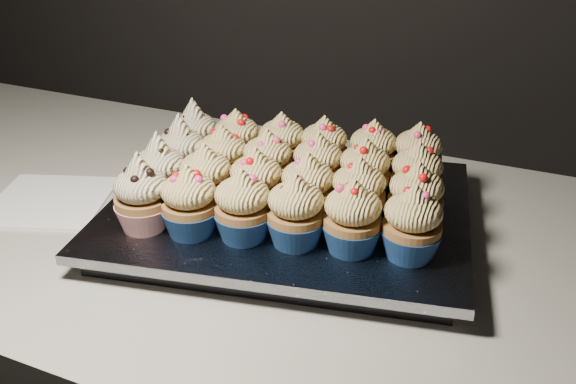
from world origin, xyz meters
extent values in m
cube|color=beige|center=(0.00, 1.70, 0.88)|extent=(2.44, 0.64, 0.04)
cube|color=white|center=(-0.09, 1.63, 0.90)|extent=(0.19, 0.19, 0.00)
cube|color=black|center=(0.23, 1.70, 0.91)|extent=(0.45, 0.37, 0.02)
cube|color=silver|center=(0.23, 1.70, 0.93)|extent=(0.49, 0.41, 0.01)
cone|color=#A62017|center=(0.10, 1.58, 0.95)|extent=(0.06, 0.06, 0.03)
ellipsoid|color=beige|center=(0.10, 1.58, 0.99)|extent=(0.06, 0.06, 0.04)
cone|color=beige|center=(0.10, 1.58, 1.02)|extent=(0.03, 0.03, 0.03)
cone|color=navy|center=(0.16, 1.59, 0.95)|extent=(0.06, 0.06, 0.03)
ellipsoid|color=#F6D27C|center=(0.16, 1.59, 0.99)|extent=(0.06, 0.06, 0.04)
cone|color=#F6D27C|center=(0.16, 1.59, 1.01)|extent=(0.03, 0.03, 0.02)
cone|color=navy|center=(0.21, 1.61, 0.95)|extent=(0.06, 0.06, 0.03)
ellipsoid|color=#F6D27C|center=(0.21, 1.61, 0.99)|extent=(0.06, 0.06, 0.04)
cone|color=#F6D27C|center=(0.21, 1.61, 1.01)|extent=(0.03, 0.03, 0.02)
cone|color=navy|center=(0.27, 1.62, 0.95)|extent=(0.06, 0.06, 0.03)
ellipsoid|color=#F6D27C|center=(0.27, 1.62, 0.99)|extent=(0.06, 0.06, 0.04)
cone|color=#F6D27C|center=(0.27, 1.62, 1.01)|extent=(0.03, 0.03, 0.02)
cone|color=navy|center=(0.33, 1.63, 0.95)|extent=(0.06, 0.06, 0.03)
ellipsoid|color=#F6D27C|center=(0.33, 1.63, 0.99)|extent=(0.06, 0.06, 0.04)
cone|color=#F6D27C|center=(0.33, 1.63, 1.01)|extent=(0.03, 0.03, 0.02)
cone|color=navy|center=(0.39, 1.64, 0.95)|extent=(0.06, 0.06, 0.03)
ellipsoid|color=#F6D27C|center=(0.39, 1.64, 0.99)|extent=(0.06, 0.06, 0.04)
cone|color=#F6D27C|center=(0.39, 1.64, 1.01)|extent=(0.03, 0.03, 0.02)
cone|color=#A62017|center=(0.09, 1.64, 0.95)|extent=(0.06, 0.06, 0.03)
ellipsoid|color=beige|center=(0.09, 1.64, 0.99)|extent=(0.06, 0.06, 0.04)
cone|color=beige|center=(0.09, 1.64, 1.02)|extent=(0.03, 0.03, 0.03)
cone|color=navy|center=(0.14, 1.65, 0.95)|extent=(0.06, 0.06, 0.03)
ellipsoid|color=#F6D27C|center=(0.14, 1.65, 0.99)|extent=(0.06, 0.06, 0.04)
cone|color=#F6D27C|center=(0.14, 1.65, 1.01)|extent=(0.03, 0.03, 0.02)
cone|color=navy|center=(0.20, 1.66, 0.95)|extent=(0.06, 0.06, 0.03)
ellipsoid|color=#F6D27C|center=(0.20, 1.66, 0.99)|extent=(0.06, 0.06, 0.04)
cone|color=#F6D27C|center=(0.20, 1.66, 1.01)|extent=(0.03, 0.03, 0.02)
cone|color=navy|center=(0.26, 1.68, 0.95)|extent=(0.06, 0.06, 0.03)
ellipsoid|color=#F6D27C|center=(0.26, 1.68, 0.99)|extent=(0.06, 0.06, 0.04)
cone|color=#F6D27C|center=(0.26, 1.68, 1.01)|extent=(0.03, 0.03, 0.02)
cone|color=navy|center=(0.32, 1.69, 0.95)|extent=(0.06, 0.06, 0.03)
ellipsoid|color=#F6D27C|center=(0.32, 1.69, 0.99)|extent=(0.06, 0.06, 0.04)
cone|color=#F6D27C|center=(0.32, 1.69, 1.01)|extent=(0.03, 0.03, 0.02)
cone|color=navy|center=(0.38, 1.70, 0.95)|extent=(0.06, 0.06, 0.03)
ellipsoid|color=#F6D27C|center=(0.38, 1.70, 0.99)|extent=(0.06, 0.06, 0.04)
cone|color=#F6D27C|center=(0.38, 1.70, 1.01)|extent=(0.03, 0.03, 0.02)
cone|color=#A62017|center=(0.08, 1.70, 0.95)|extent=(0.06, 0.06, 0.03)
ellipsoid|color=beige|center=(0.08, 1.70, 0.99)|extent=(0.06, 0.06, 0.04)
cone|color=beige|center=(0.08, 1.70, 1.02)|extent=(0.03, 0.03, 0.03)
cone|color=navy|center=(0.13, 1.71, 0.95)|extent=(0.06, 0.06, 0.03)
ellipsoid|color=#F6D27C|center=(0.13, 1.71, 0.99)|extent=(0.06, 0.06, 0.04)
cone|color=#F6D27C|center=(0.13, 1.71, 1.01)|extent=(0.03, 0.03, 0.02)
cone|color=navy|center=(0.19, 1.72, 0.95)|extent=(0.06, 0.06, 0.03)
ellipsoid|color=#F6D27C|center=(0.19, 1.72, 0.99)|extent=(0.06, 0.06, 0.04)
cone|color=#F6D27C|center=(0.19, 1.72, 1.01)|extent=(0.03, 0.03, 0.02)
cone|color=navy|center=(0.25, 1.74, 0.95)|extent=(0.06, 0.06, 0.03)
ellipsoid|color=#F6D27C|center=(0.25, 1.74, 0.99)|extent=(0.06, 0.06, 0.04)
cone|color=#F6D27C|center=(0.25, 1.74, 1.01)|extent=(0.03, 0.03, 0.02)
cone|color=navy|center=(0.31, 1.74, 0.95)|extent=(0.06, 0.06, 0.03)
ellipsoid|color=#F6D27C|center=(0.31, 1.74, 0.99)|extent=(0.06, 0.06, 0.04)
cone|color=#F6D27C|center=(0.31, 1.74, 1.01)|extent=(0.03, 0.03, 0.02)
cone|color=navy|center=(0.37, 1.76, 0.95)|extent=(0.06, 0.06, 0.03)
ellipsoid|color=#F6D27C|center=(0.37, 1.76, 0.99)|extent=(0.06, 0.06, 0.04)
cone|color=#F6D27C|center=(0.37, 1.76, 1.01)|extent=(0.03, 0.03, 0.02)
cone|color=#A62017|center=(0.06, 1.76, 0.95)|extent=(0.06, 0.06, 0.03)
ellipsoid|color=beige|center=(0.06, 1.76, 0.99)|extent=(0.06, 0.06, 0.04)
cone|color=beige|center=(0.06, 1.76, 1.02)|extent=(0.03, 0.03, 0.03)
cone|color=navy|center=(0.12, 1.77, 0.95)|extent=(0.06, 0.06, 0.03)
ellipsoid|color=#F6D27C|center=(0.12, 1.77, 0.99)|extent=(0.06, 0.06, 0.04)
cone|color=#F6D27C|center=(0.12, 1.77, 1.01)|extent=(0.03, 0.03, 0.02)
cone|color=navy|center=(0.18, 1.78, 0.95)|extent=(0.06, 0.06, 0.03)
ellipsoid|color=#F6D27C|center=(0.18, 1.78, 0.99)|extent=(0.06, 0.06, 0.04)
cone|color=#F6D27C|center=(0.18, 1.78, 1.01)|extent=(0.03, 0.03, 0.02)
cone|color=navy|center=(0.24, 1.79, 0.95)|extent=(0.06, 0.06, 0.03)
ellipsoid|color=#F6D27C|center=(0.24, 1.79, 0.99)|extent=(0.06, 0.06, 0.04)
cone|color=#F6D27C|center=(0.24, 1.79, 1.01)|extent=(0.03, 0.03, 0.02)
cone|color=navy|center=(0.30, 1.81, 0.95)|extent=(0.06, 0.06, 0.03)
ellipsoid|color=#F6D27C|center=(0.30, 1.81, 0.99)|extent=(0.06, 0.06, 0.04)
cone|color=#F6D27C|center=(0.30, 1.81, 1.01)|extent=(0.03, 0.03, 0.02)
cone|color=navy|center=(0.35, 1.82, 0.95)|extent=(0.06, 0.06, 0.03)
ellipsoid|color=#F6D27C|center=(0.35, 1.82, 0.99)|extent=(0.06, 0.06, 0.04)
cone|color=#F6D27C|center=(0.35, 1.82, 1.01)|extent=(0.03, 0.03, 0.02)
camera|label=1|loc=(0.51, 1.07, 1.30)|focal=40.00mm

